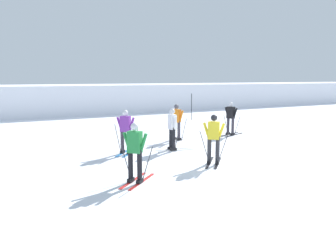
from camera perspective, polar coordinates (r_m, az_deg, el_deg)
ground_plane at (r=11.59m, az=13.41°, el=-6.52°), size 120.00×120.00×0.00m
far_snow_ridge at (r=29.82m, az=-13.04°, el=4.75°), size 80.00×7.39×2.33m
skier_yellow at (r=11.25m, az=7.92°, el=-2.03°), size 1.35×1.44×1.71m
skier_purple at (r=12.81m, az=-7.36°, el=-0.75°), size 1.35×1.43×1.71m
skier_black at (r=17.16m, az=10.81°, el=1.47°), size 1.63×0.95×1.71m
skier_green at (r=9.20m, az=-5.74°, el=-4.32°), size 1.43×1.35×1.71m
skier_white at (r=13.28m, az=0.77°, el=-0.36°), size 1.63×1.00×1.71m
skier_orange at (r=15.43m, az=1.49°, el=0.86°), size 1.59×1.05×1.71m
trail_marker_pole at (r=23.03m, az=4.08°, el=3.34°), size 0.04×0.04×1.84m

